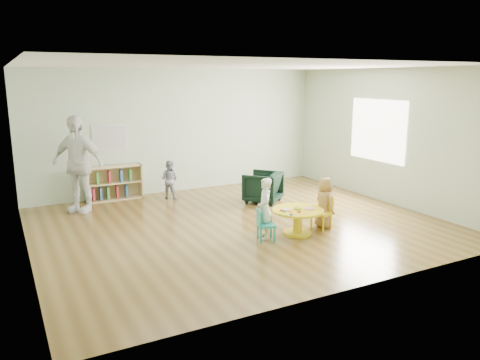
{
  "coord_description": "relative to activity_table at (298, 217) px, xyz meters",
  "views": [
    {
      "loc": [
        -3.76,
        -7.18,
        2.6
      ],
      "look_at": [
        -0.15,
        -0.3,
        0.9
      ],
      "focal_mm": 35.0,
      "sensor_mm": 36.0,
      "label": 1
    }
  ],
  "objects": [
    {
      "name": "armchair",
      "position": [
        0.53,
        2.07,
        0.03
      ],
      "size": [
        1.0,
        1.0,
        0.66
      ],
      "primitive_type": "imported",
      "rotation": [
        0.0,
        0.0,
        3.83
      ],
      "color": "black",
      "rests_on": "ground"
    },
    {
      "name": "adult_caretaker",
      "position": [
        -3.04,
        3.15,
        0.66
      ],
      "size": [
        1.13,
        1.12,
        1.91
      ],
      "primitive_type": "imported",
      "rotation": [
        0.0,
        0.0,
        -0.78
      ],
      "color": "silver",
      "rests_on": "ground"
    },
    {
      "name": "room",
      "position": [
        -0.61,
        0.92,
        1.59
      ],
      "size": [
        7.1,
        7.0,
        2.8
      ],
      "color": "brown",
      "rests_on": "ground"
    },
    {
      "name": "child_right",
      "position": [
        0.61,
        0.08,
        0.15
      ],
      "size": [
        0.3,
        0.45,
        0.91
      ],
      "primitive_type": "imported",
      "rotation": [
        0.0,
        0.0,
        1.55
      ],
      "color": "yellow",
      "rests_on": "ground"
    },
    {
      "name": "activity_table",
      "position": [
        0.0,
        0.0,
        0.0
      ],
      "size": [
        0.87,
        0.87,
        0.48
      ],
      "rotation": [
        0.0,
        0.0,
        -0.25
      ],
      "color": "yellow",
      "rests_on": "ground"
    },
    {
      "name": "kid_chair_left",
      "position": [
        -0.68,
        -0.02,
        -0.02
      ],
      "size": [
        0.35,
        0.35,
        0.52
      ],
      "rotation": [
        0.0,
        0.0,
        -1.87
      ],
      "color": "teal",
      "rests_on": "ground"
    },
    {
      "name": "child_left",
      "position": [
        -0.6,
        0.09,
        0.2
      ],
      "size": [
        0.35,
        0.43,
        1.01
      ],
      "primitive_type": "imported",
      "rotation": [
        0.0,
        0.0,
        -1.91
      ],
      "color": "white",
      "rests_on": "ground"
    },
    {
      "name": "bookshelf",
      "position": [
        -2.24,
        3.77,
        0.07
      ],
      "size": [
        1.2,
        0.3,
        0.75
      ],
      "color": "tan",
      "rests_on": "ground"
    },
    {
      "name": "kid_chair_right",
      "position": [
        0.56,
        0.05,
        0.01
      ],
      "size": [
        0.39,
        0.39,
        0.57
      ],
      "rotation": [
        0.0,
        0.0,
        1.91
      ],
      "color": "yellow",
      "rests_on": "ground"
    },
    {
      "name": "toddler",
      "position": [
        -1.11,
        3.32,
        0.12
      ],
      "size": [
        0.52,
        0.52,
        0.84
      ],
      "primitive_type": "imported",
      "rotation": [
        0.0,
        0.0,
        2.37
      ],
      "color": "#1D1B44",
      "rests_on": "ground"
    },
    {
      "name": "alphabet_poster",
      "position": [
        -2.23,
        3.9,
        1.05
      ],
      "size": [
        0.74,
        0.01,
        0.54
      ],
      "color": "silver",
      "rests_on": "ground"
    }
  ]
}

